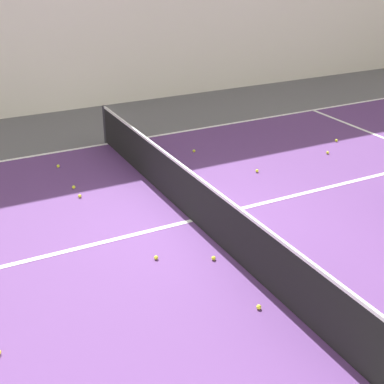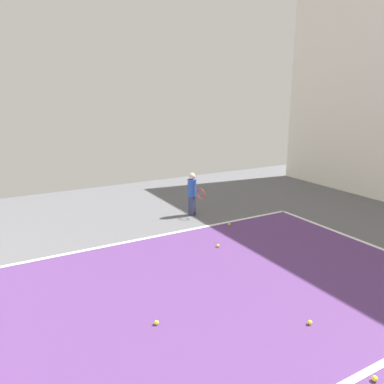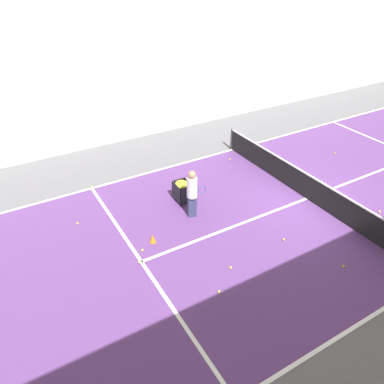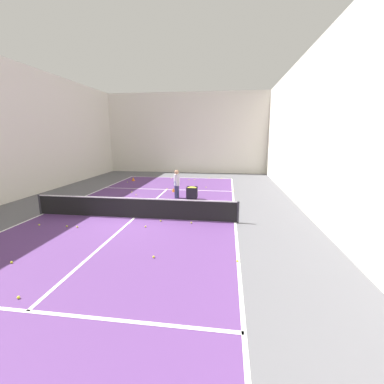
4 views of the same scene
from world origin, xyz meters
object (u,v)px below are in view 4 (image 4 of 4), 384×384
at_px(tennis_net, 134,208).
at_px(coach_at_net, 177,182).
at_px(ball_cart, 192,190).
at_px(training_cone_1, 173,190).
at_px(training_cone_0, 133,179).

xyz_separation_m(tennis_net, coach_at_net, (1.19, 4.06, 0.49)).
bearing_deg(ball_cart, training_cone_1, 128.79).
bearing_deg(ball_cart, training_cone_0, 135.53).
xyz_separation_m(coach_at_net, training_cone_1, (-0.57, 1.72, -0.84)).
relative_size(coach_at_net, ball_cart, 2.27).
distance_m(ball_cart, training_cone_0, 8.04).
bearing_deg(tennis_net, ball_cart, 61.25).
distance_m(training_cone_0, training_cone_1, 5.64).
height_order(coach_at_net, ball_cart, coach_at_net).
relative_size(coach_at_net, training_cone_0, 5.41).
distance_m(tennis_net, coach_at_net, 4.26).
xyz_separation_m(coach_at_net, ball_cart, (0.95, -0.16, -0.45)).
height_order(ball_cart, training_cone_0, ball_cart).
bearing_deg(training_cone_1, coach_at_net, -71.65).
distance_m(ball_cart, training_cone_1, 2.45).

